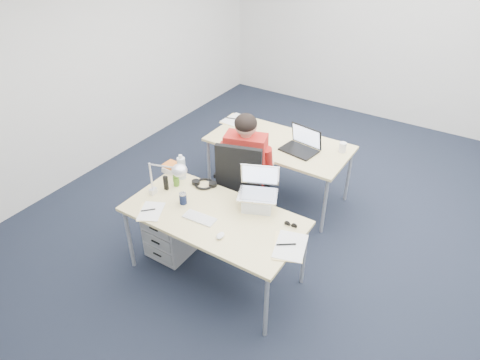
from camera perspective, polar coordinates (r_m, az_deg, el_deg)
name	(u,v)px	position (r m, az deg, el deg)	size (l,w,h in m)	color
floor	(300,243)	(4.62, 8.05, -8.35)	(7.00, 7.00, 0.00)	black
room	(317,90)	(3.71, 10.17, 11.67)	(6.02, 7.02, 2.80)	silver
desk_near	(214,219)	(3.82, -3.55, -5.17)	(1.60, 0.80, 0.73)	#D7C27C
desk_far	(279,146)	(4.92, 5.21, 4.55)	(1.60, 0.80, 0.73)	#D7C27C
office_chair	(243,203)	(4.60, 0.46, -3.08)	(0.88, 0.88, 1.12)	black
seated_person	(249,166)	(4.55, 1.20, 1.81)	(0.55, 0.79, 1.33)	red
drawer_pedestal_near	(173,228)	(4.39, -8.90, -6.34)	(0.40, 0.50, 0.55)	#AAACB0
drawer_pedestal_far	(242,166)	(5.31, 0.27, 1.95)	(0.40, 0.50, 0.55)	#AAACB0
silver_laptop	(258,191)	(3.76, 2.40, -1.41)	(0.35, 0.27, 0.37)	silver
wireless_keyboard	(200,218)	(3.75, -5.41, -5.05)	(0.29, 0.12, 0.01)	white
computer_mouse	(220,236)	(3.54, -2.63, -7.43)	(0.06, 0.09, 0.03)	white
headphones	(204,183)	(4.15, -4.79, -0.43)	(0.25, 0.19, 0.04)	black
can_koozie	(183,198)	(3.91, -7.61, -2.44)	(0.07, 0.07, 0.11)	#141E3F
water_bottle	(181,167)	(4.23, -7.82, 1.79)	(0.08, 0.08, 0.26)	silver
bear_figurine	(176,179)	(4.15, -8.53, 0.13)	(0.08, 0.06, 0.15)	#38731E
book_stack	(173,168)	(4.38, -8.92, 1.58)	(0.19, 0.14, 0.09)	silver
cordless_phone	(166,183)	(4.11, -9.86, -0.39)	(0.04, 0.02, 0.15)	black
papers_left	(150,212)	(3.89, -11.94, -4.13)	(0.19, 0.27, 0.01)	#FFE493
papers_right	(289,246)	(3.48, 6.49, -8.80)	(0.24, 0.34, 0.01)	#FFE493
sunglasses	(291,225)	(3.68, 6.78, -5.95)	(0.12, 0.05, 0.03)	black
desk_lamp	(162,178)	(3.91, -10.37, 0.30)	(0.40, 0.15, 0.45)	silver
dark_laptop	(300,140)	(4.68, 7.95, 5.29)	(0.38, 0.37, 0.28)	black
far_cup	(343,147)	(4.80, 13.52, 4.26)	(0.08, 0.08, 0.11)	white
far_papers	(234,120)	(5.38, -0.84, 8.04)	(0.23, 0.32, 0.01)	white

